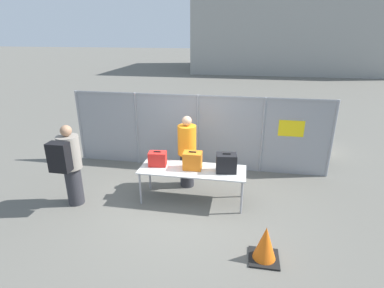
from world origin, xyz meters
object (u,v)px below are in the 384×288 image
Objects in this scene: security_worker_near at (187,151)px; utility_trailer at (266,133)px; suitcase_black at (226,163)px; suitcase_red at (158,159)px; inspection_table at (192,171)px; traveler_hooded at (69,163)px; traffic_cone at (265,245)px; suitcase_orange at (193,161)px.

security_worker_near reaches higher than utility_trailer.
suitcase_red is at bearing 177.95° from suitcase_black.
inspection_table is 1.28× the size of traveler_hooded.
suitcase_red reaches higher than utility_trailer.
suitcase_red is 0.09× the size of utility_trailer.
utility_trailer is 7.12× the size of traffic_cone.
suitcase_orange is 0.65× the size of traffic_cone.
traveler_hooded reaches higher than utility_trailer.
inspection_table is 0.70m from security_worker_near.
utility_trailer is 5.12m from traffic_cone.
suitcase_red is 0.23× the size of security_worker_near.
inspection_table reaches higher than traffic_cone.
utility_trailer is at bearing 64.25° from suitcase_orange.
utility_trailer reaches higher than traffic_cone.
traffic_cone is (-0.29, -5.11, -0.15)m from utility_trailer.
traveler_hooded reaches higher than suitcase_black.
suitcase_orange is at bearing 178.29° from suitcase_black.
suitcase_red is 1.75m from traveler_hooded.
inspection_table is 5.62× the size of suitcase_red.
suitcase_red reaches higher than inspection_table.
inspection_table is 5.68× the size of suitcase_orange.
suitcase_red is 0.23× the size of traveler_hooded.
inspection_table is at bearing 132.60° from traffic_cone.
suitcase_black is 0.26× the size of security_worker_near.
traffic_cone is (1.42, -1.54, -0.41)m from inspection_table.
security_worker_near reaches higher than suitcase_black.
suitcase_red is 1.01× the size of suitcase_orange.
traveler_hooded reaches higher than suitcase_red.
traffic_cone is (1.42, -1.57, -0.63)m from suitcase_orange.
traffic_cone is (1.65, -2.17, -0.59)m from security_worker_near.
utility_trailer is (4.08, 4.15, -0.51)m from traveler_hooded.
suitcase_orange is 0.09× the size of utility_trailer.
suitcase_black is (1.44, -0.05, 0.04)m from suitcase_red.
suitcase_red is at bearing 33.90° from security_worker_near.
inspection_table is 3.96m from utility_trailer.
suitcase_orange is 2.21m from traffic_cone.
inspection_table is 0.23m from suitcase_orange.
security_worker_near is at bearing 47.95° from suitcase_red.
security_worker_near is (0.52, 0.57, -0.02)m from suitcase_red.
suitcase_red is at bearing 177.65° from suitcase_orange.
suitcase_red is 2.76m from traffic_cone.
suitcase_red is 0.75m from suitcase_orange.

